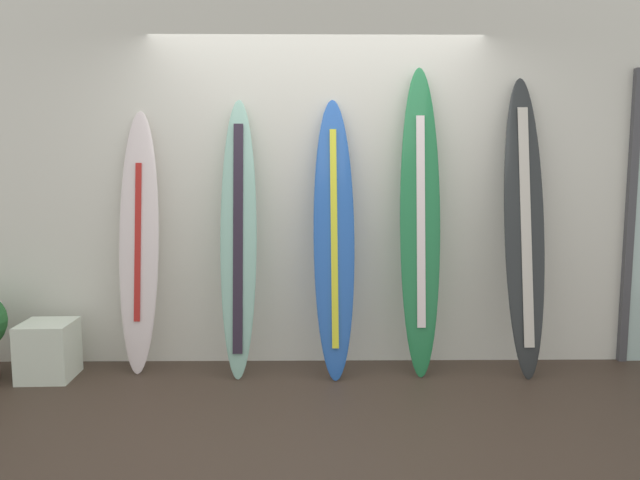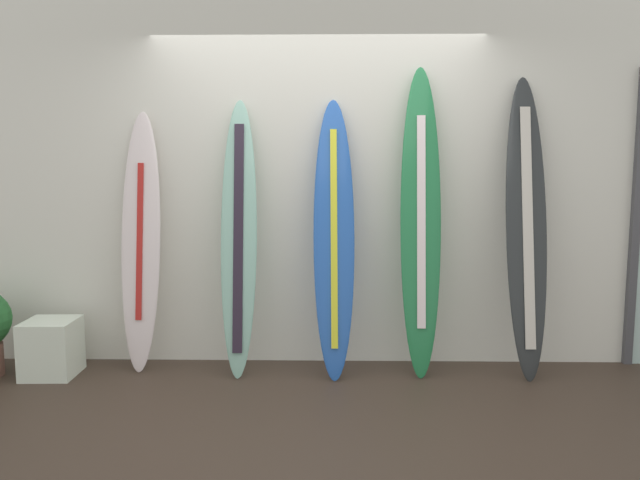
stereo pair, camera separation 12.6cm
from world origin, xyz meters
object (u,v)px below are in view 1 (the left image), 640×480
surfboard_charcoal (524,228)px  surfboard_ivory (139,242)px  surfboard_seafoam (238,238)px  surfboard_emerald (420,223)px  surfboard_cobalt (334,239)px  display_block_left (48,350)px

surfboard_charcoal → surfboard_ivory: bearing=178.3°
surfboard_seafoam → surfboard_emerald: bearing=0.4°
surfboard_emerald → surfboard_charcoal: size_ratio=1.03×
surfboard_cobalt → display_block_left: (-2.07, -0.11, -0.80)m
surfboard_ivory → display_block_left: (-0.62, -0.19, -0.76)m
surfboard_ivory → surfboard_charcoal: size_ratio=0.89×
surfboard_charcoal → surfboard_emerald: bearing=178.5°
surfboard_seafoam → surfboard_charcoal: size_ratio=0.92×
surfboard_cobalt → surfboard_charcoal: surfboard_charcoal is taller
surfboard_charcoal → surfboard_cobalt: bearing=-179.8°
surfboard_seafoam → surfboard_ivory: bearing=174.2°
surfboard_ivory → surfboard_cobalt: surfboard_cobalt is taller
surfboard_seafoam → surfboard_emerald: size_ratio=0.90×
surfboard_cobalt → surfboard_seafoam: bearing=178.9°
surfboard_cobalt → display_block_left: surfboard_cobalt is taller
surfboard_emerald → surfboard_charcoal: bearing=-1.5°
surfboard_emerald → surfboard_charcoal: 0.76m
surfboard_seafoam → surfboard_cobalt: (0.70, -0.01, -0.01)m
surfboard_ivory → surfboard_cobalt: (1.44, -0.09, 0.03)m
surfboard_cobalt → surfboard_emerald: surfboard_emerald is taller
surfboard_cobalt → display_block_left: bearing=-177.1°
surfboard_cobalt → display_block_left: size_ratio=4.91×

